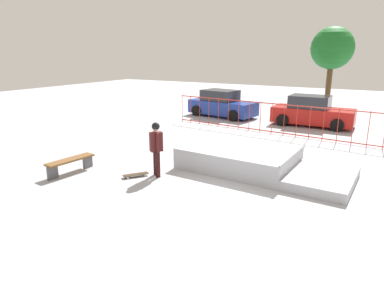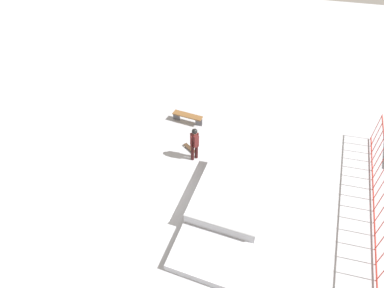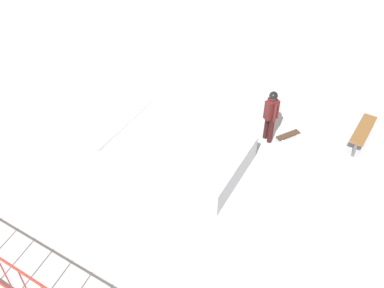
% 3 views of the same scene
% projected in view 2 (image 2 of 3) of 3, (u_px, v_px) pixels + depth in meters
% --- Properties ---
extents(ground_plane, '(60.00, 60.00, 0.00)m').
position_uv_depth(ground_plane, '(211.00, 203.00, 12.29)').
color(ground_plane, '#A8AAB2').
extents(skate_ramp, '(5.52, 2.85, 0.74)m').
position_uv_depth(skate_ramp, '(227.00, 204.00, 11.85)').
color(skate_ramp, '#B0B3BB').
rests_on(skate_ramp, ground).
extents(skater, '(0.41, 0.44, 1.73)m').
position_uv_depth(skater, '(194.00, 142.00, 13.60)').
color(skater, black).
rests_on(skater, ground).
extents(skateboard, '(0.63, 0.77, 0.09)m').
position_uv_depth(skateboard, '(190.00, 148.00, 14.68)').
color(skateboard, '#3F2D1E').
rests_on(skateboard, ground).
extents(perimeter_fence, '(12.46, 1.21, 1.50)m').
position_uv_depth(perimeter_fence, '(383.00, 230.00, 10.44)').
color(perimeter_fence, '#B22D23').
rests_on(perimeter_fence, ground).
extents(park_bench, '(0.58, 1.65, 0.48)m').
position_uv_depth(park_bench, '(188.00, 117.00, 16.14)').
color(park_bench, brown).
rests_on(park_bench, ground).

